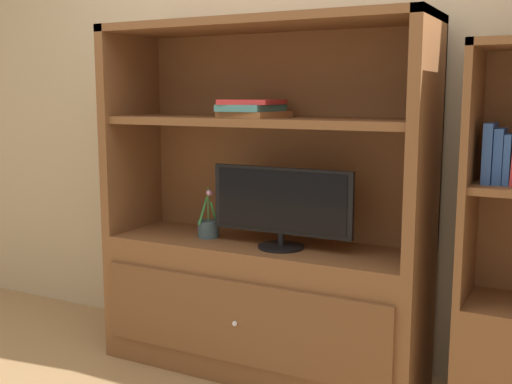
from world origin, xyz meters
The scene contains 6 objects.
painted_rear_wall centered at (0.00, 0.75, 1.40)m, with size 6.00×0.10×2.80m, color tan.
media_console centered at (0.00, 0.41, 0.51)m, with size 1.54×0.49×1.65m.
tv_monitor centered at (0.13, 0.35, 0.83)m, with size 0.68×0.21×0.37m.
potted_plant centered at (-0.28, 0.38, 0.68)m, with size 0.10×0.12×0.25m.
magazine_stack centered at (-0.04, 0.40, 1.25)m, with size 0.28×0.31×0.08m.
upright_book_row centered at (1.05, 0.40, 1.09)m, with size 0.15×0.17×0.23m.
Camera 1 is at (1.31, -2.14, 1.32)m, focal length 43.72 mm.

